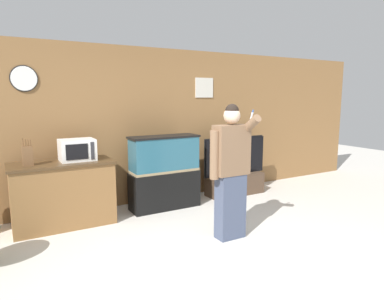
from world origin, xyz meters
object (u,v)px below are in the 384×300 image
(aquarium_on_stand, at_px, (165,172))
(tv_on_stand, at_px, (235,178))
(person_standing, at_px, (230,170))
(counter_island, at_px, (63,194))
(microwave, at_px, (77,150))
(knife_block, at_px, (27,155))

(aquarium_on_stand, distance_m, tv_on_stand, 1.49)
(tv_on_stand, height_order, person_standing, person_standing)
(counter_island, height_order, tv_on_stand, tv_on_stand)
(microwave, distance_m, tv_on_stand, 2.89)
(counter_island, bearing_deg, aquarium_on_stand, -0.52)
(microwave, bearing_deg, aquarium_on_stand, -1.64)
(counter_island, xyz_separation_m, microwave, (0.22, 0.02, 0.60))
(tv_on_stand, xyz_separation_m, person_standing, (-1.25, -1.56, 0.58))
(knife_block, relative_size, person_standing, 0.21)
(microwave, height_order, knife_block, knife_block)
(tv_on_stand, bearing_deg, counter_island, -178.92)
(counter_island, bearing_deg, knife_block, -174.13)
(counter_island, relative_size, knife_block, 3.78)
(microwave, distance_m, knife_block, 0.64)
(aquarium_on_stand, bearing_deg, tv_on_stand, 2.77)
(counter_island, distance_m, knife_block, 0.72)
(knife_block, xyz_separation_m, person_standing, (2.18, -1.46, -0.15))
(aquarium_on_stand, bearing_deg, knife_block, -179.17)
(aquarium_on_stand, bearing_deg, counter_island, 179.48)
(knife_block, distance_m, aquarium_on_stand, 2.02)
(microwave, bearing_deg, person_standing, -44.73)
(microwave, bearing_deg, counter_island, -173.94)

